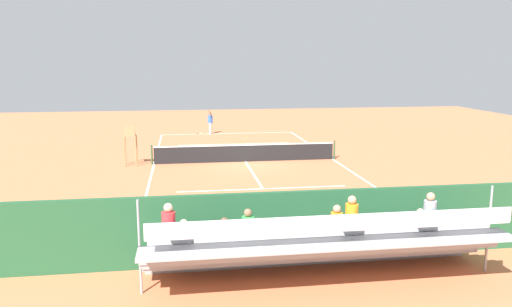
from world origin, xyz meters
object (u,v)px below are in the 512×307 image
Objects in this scene: courtside_bench at (355,229)px; tennis_ball_far at (243,140)px; tennis_net at (245,153)px; bleacher_stand at (318,244)px; tennis_ball_near at (247,138)px; equipment_bag at (310,245)px; tennis_racket at (200,133)px; umpire_chair at (130,141)px; tennis_player at (210,121)px.

tennis_ball_far is at bearing -87.61° from courtside_bench.
bleacher_stand is (0.09, 15.36, 0.45)m from tennis_net.
tennis_net is 8.64m from tennis_ball_near.
bleacher_stand is at bearing 81.11° from equipment_bag.
tennis_net is 13.37m from courtside_bench.
tennis_net is 11.48m from tennis_racket.
tennis_net is 4.81× the size of umpire_chair.
tennis_net is at bearing -82.97° from courtside_bench.
equipment_bag is at bearing 87.50° from tennis_ball_near.
umpire_chair is at bearing -64.23° from equipment_bag.
tennis_ball_near is 1.00× the size of tennis_ball_far.
umpire_chair reaches higher than tennis_ball_far.
equipment_bag reaches higher than tennis_ball_near.
bleacher_stand is at bearing 50.39° from courtside_bench.
courtside_bench is 20.72m from tennis_ball_far.
umpire_chair is 10.35m from tennis_ball_far.
bleacher_stand reaches higher than tennis_player.
tennis_player is (1.22, -26.31, 0.06)m from bleacher_stand.
tennis_player is at bearing -44.03° from tennis_ball_near.
tennis_racket is at bearing -109.90° from umpire_chair.
tennis_net is 18.81× the size of tennis_racket.
bleacher_stand is at bearing 111.83° from umpire_chair.
courtside_bench is at bearing 91.22° from tennis_ball_near.
bleacher_stand is 2.74m from courtside_bench.
bleacher_stand is 26.73m from tennis_racket.
tennis_net is 5.72× the size of courtside_bench.
courtside_bench is 24.84m from tennis_racket.
tennis_net is 5.35× the size of tennis_player.
tennis_net is 156.06× the size of tennis_ball_near.
tennis_racket is at bearing -81.40° from courtside_bench.
umpire_chair is 32.42× the size of tennis_ball_far.
tennis_racket is at bearing -40.07° from tennis_ball_near.
umpire_chair is 11.45m from tennis_ball_near.
tennis_ball_near reaches higher than tennis_racket.
tennis_ball_far is (0.40, 1.13, 0.00)m from tennis_ball_near.
courtside_bench is at bearing 97.03° from tennis_net.
bleacher_stand is 23.96m from tennis_ball_near.
tennis_racket is (1.98, -26.64, -0.94)m from bleacher_stand.
umpire_chair is 32.42× the size of tennis_ball_near.
tennis_ball_near is (-1.26, -23.91, -0.92)m from bleacher_stand.
tennis_player is 29.18× the size of tennis_ball_far.
tennis_ball_far is at bearing -92.17° from bleacher_stand.
umpire_chair is at bearing 47.23° from tennis_ball_far.
tennis_player is at bearing -87.34° from bleacher_stand.
tennis_ball_near is (-0.96, -21.95, -0.15)m from equipment_bag.
tennis_ball_far is (-0.56, -20.82, -0.15)m from equipment_bag.
courtside_bench is 2.00× the size of equipment_bag.
umpire_chair is 14.80m from equipment_bag.
tennis_net is 11.04m from tennis_player.
equipment_bag is 24.41m from tennis_player.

